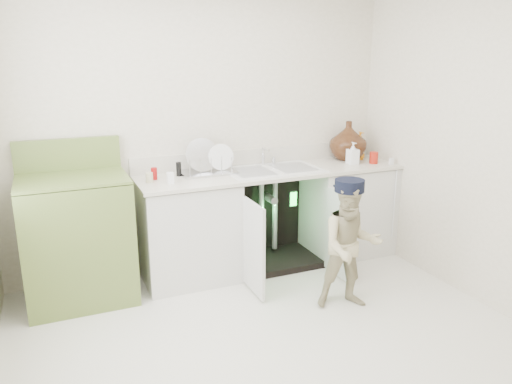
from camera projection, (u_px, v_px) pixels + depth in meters
ground at (274, 340)px, 3.45m from camera, size 3.50×3.50×0.00m
room_shell at (275, 163)px, 3.11m from camera, size 6.00×5.50×1.26m
counter_run at (276, 213)px, 4.61m from camera, size 2.44×1.02×1.28m
avocado_stove at (78, 237)px, 3.91m from camera, size 0.81×0.65×1.26m
repair_worker at (351, 244)px, 3.79m from camera, size 0.58×0.90×1.02m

